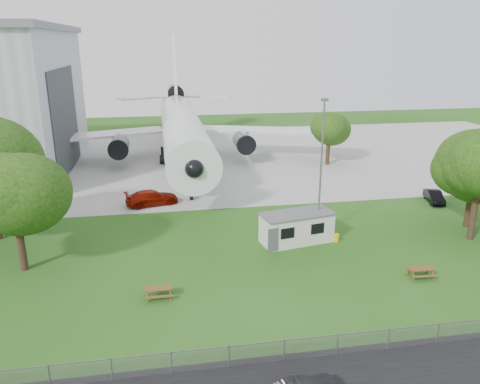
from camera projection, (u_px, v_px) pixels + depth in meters
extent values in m
plane|color=#386B23|center=(237.00, 279.00, 34.04)|extent=(160.00, 160.00, 0.00)
cube|color=#B7B7B2|center=(195.00, 157.00, 69.67)|extent=(120.00, 46.00, 0.03)
cube|color=#2D3033|center=(66.00, 121.00, 60.18)|extent=(0.16, 16.00, 12.96)
cylinder|color=white|center=(182.00, 128.00, 64.04)|extent=(5.40, 34.00, 5.40)
cone|color=white|center=(192.00, 162.00, 46.22)|extent=(5.40, 5.50, 5.40)
cone|color=white|center=(176.00, 103.00, 83.49)|extent=(4.86, 9.00, 4.86)
cube|color=white|center=(91.00, 136.00, 65.39)|extent=(21.36, 10.77, 0.36)
cube|color=white|center=(266.00, 130.00, 69.42)|extent=(21.36, 10.77, 0.36)
cube|color=white|center=(174.00, 71.00, 81.74)|extent=(0.46, 9.96, 12.17)
cylinder|color=#515459|center=(119.00, 146.00, 62.84)|extent=(2.50, 4.20, 2.50)
cylinder|color=#515459|center=(244.00, 142.00, 65.58)|extent=(2.50, 4.20, 2.50)
cylinder|color=#515459|center=(175.00, 93.00, 81.93)|extent=(2.60, 4.50, 2.60)
cylinder|color=black|center=(191.00, 189.00, 50.70)|extent=(0.36, 0.36, 2.40)
cylinder|color=black|center=(163.00, 155.00, 65.72)|extent=(0.44, 0.44, 2.40)
cylinder|color=black|center=(202.00, 154.00, 66.62)|extent=(0.44, 0.44, 2.40)
cube|color=silver|center=(297.00, 228.00, 39.95)|extent=(6.37, 3.62, 2.50)
cube|color=#59595B|center=(297.00, 214.00, 39.55)|extent=(6.61, 3.86, 0.12)
cylinder|color=gold|center=(336.00, 238.00, 40.21)|extent=(0.50, 0.50, 0.70)
cube|color=gray|center=(266.00, 363.00, 25.12)|extent=(58.00, 0.04, 1.30)
cylinder|color=slate|center=(321.00, 172.00, 39.33)|extent=(0.16, 0.16, 12.00)
cylinder|color=#382619|center=(22.00, 249.00, 34.87)|extent=(0.56, 0.56, 3.42)
sphere|color=#3D691C|center=(13.00, 196.00, 33.59)|extent=(7.26, 7.26, 7.26)
cylinder|color=#382619|center=(473.00, 218.00, 40.30)|extent=(0.56, 0.56, 3.90)
cylinder|color=#382619|center=(469.00, 210.00, 43.16)|extent=(0.56, 0.56, 3.30)
sphere|color=#3D691C|center=(475.00, 167.00, 41.92)|extent=(7.15, 7.15, 7.15)
cylinder|color=#382619|center=(328.00, 155.00, 65.20)|extent=(0.56, 0.56, 2.79)
sphere|color=#3D691C|center=(329.00, 130.00, 64.16)|extent=(5.53, 5.53, 5.53)
imported|color=black|center=(434.00, 197.00, 49.93)|extent=(2.28, 4.09, 1.28)
imported|color=maroon|center=(152.00, 198.00, 49.13)|extent=(5.84, 3.46, 1.59)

